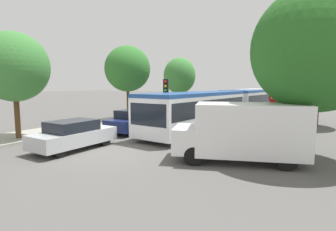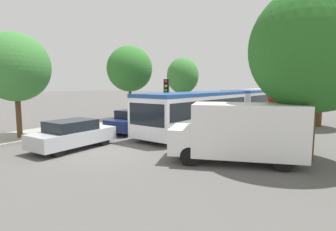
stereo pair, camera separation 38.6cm
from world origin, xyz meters
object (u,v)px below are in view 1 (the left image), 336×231
Objects in this scene: queued_car_blue at (185,112)px; tree_left_far at (180,76)px; tree_right_near at (314,52)px; tree_left_near at (14,69)px; queued_car_green at (207,107)px; city_bus_rear at (252,95)px; no_entry_sign at (276,110)px; white_van at (243,131)px; queued_car_white at (225,104)px; direction_sign_post at (306,93)px; traffic_light at (166,93)px; queued_car_navy at (136,121)px; queued_car_silver at (74,135)px; articulated_bus at (221,106)px; tree_right_mid at (319,57)px; tree_left_mid at (128,69)px.

tree_left_far reaches higher than queued_car_blue.
tree_left_near is at bearing -164.45° from tree_right_near.
tree_left_near is (-3.90, -17.74, 3.12)m from queued_car_green.
no_entry_sign is (8.29, -32.60, 0.50)m from city_bus_rear.
queued_car_blue is at bearing -71.85° from white_van.
city_bus_rear reaches higher than queued_car_blue.
tree_left_far reaches higher than city_bus_rear.
direction_sign_post reaches higher than queued_car_white.
queued_car_navy is at bearing -67.80° from traffic_light.
no_entry_sign is 0.46× the size of tree_left_far.
city_bus_rear reaches higher than queued_car_green.
queued_car_silver is at bearing 3.07° from tree_left_near.
articulated_bus is 3.25× the size of white_van.
queued_car_white is (-0.33, 11.63, -0.04)m from queued_car_blue.
traffic_light reaches higher than queued_car_green.
white_van is 4.12m from tree_right_near.
queued_car_green is 0.55× the size of tree_right_mid.
tree_left_far is at bearing 14.67° from queued_car_silver.
no_entry_sign is at bearing 42.65° from articulated_bus.
queued_car_white is 22.31m from white_van.
tree_right_near is at bearing -127.30° from queued_car_blue.
queued_car_navy is 0.96× the size of queued_car_green.
traffic_light is at bearing -21.50° from articulated_bus.
tree_left_far reaches higher than articulated_bus.
traffic_light is 0.49× the size of tree_right_near.
no_entry_sign is 0.48× the size of tree_left_near.
city_bus_rear is 30.78m from traffic_light.
city_bus_rear is 30.71m from direction_sign_post.
no_entry_sign is at bearing -59.40° from queued_car_silver.
articulated_bus reaches higher than queued_car_blue.
queued_car_silver is at bearing -176.31° from city_bus_rear.
articulated_bus is at bearing -142.99° from no_entry_sign.
tree_left_mid is at bearing -111.01° from no_entry_sign.
queued_car_silver is 1.12× the size of direction_sign_post.
tree_left_far is (-12.52, 14.31, 2.21)m from no_entry_sign.
direction_sign_post is (7.98, 1.49, 0.07)m from traffic_light.
white_van is 7.66m from traffic_light.
queued_car_blue is at bearing -93.75° from articulated_bus.
white_van is at bearing 74.82° from direction_sign_post.
tree_right_near reaches higher than white_van.
direction_sign_post is (9.09, -3.46, 1.79)m from queued_car_blue.
traffic_light is at bearing -170.25° from queued_car_green.
queued_car_white is (0.10, 17.79, 0.00)m from queued_car_navy.
no_entry_sign reaches higher than queued_car_green.
traffic_light is 8.99m from tree_right_near.
no_entry_sign is 3.57m from direction_sign_post.
queued_car_white is at bearing -89.77° from white_van.
queued_car_green is 0.76× the size of tree_left_near.
no_entry_sign is 0.35× the size of tree_right_mid.
tree_left_near is 9.53m from tree_left_mid.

